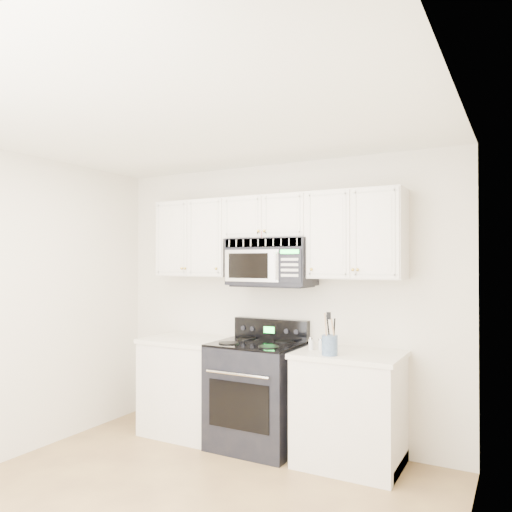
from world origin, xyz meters
The scene contains 9 objects.
room centered at (0.00, 0.00, 1.30)m, with size 3.51×3.51×2.61m.
base_cabinet_left centered at (-0.80, 1.44, 0.43)m, with size 0.86×0.65×0.92m.
base_cabinet_right centered at (0.80, 1.44, 0.43)m, with size 0.86×0.65×0.92m.
range centered at (-0.06, 1.43, 0.48)m, with size 0.76×0.69×1.12m.
upper_cabinets centered at (0.00, 1.58, 1.93)m, with size 2.44×0.37×0.75m.
microwave centered at (0.03, 1.55, 1.66)m, with size 0.78×0.44×0.43m.
utensil_crock centered at (0.70, 1.24, 1.01)m, with size 0.13×0.13×0.34m.
shaker_salt centered at (0.48, 1.40, 0.97)m, with size 0.04×0.04×0.11m.
shaker_pepper centered at (0.56, 1.42, 0.97)m, with size 0.04×0.04×0.10m.
Camera 1 is at (2.08, -2.54, 1.67)m, focal length 35.00 mm.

